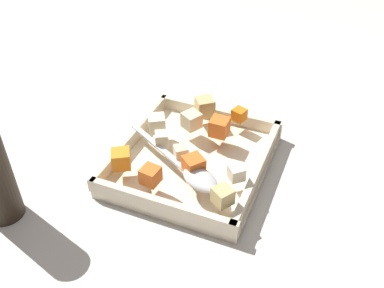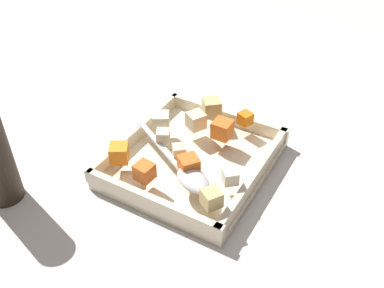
% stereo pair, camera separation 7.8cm
% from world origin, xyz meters
% --- Properties ---
extents(ground_plane, '(4.00, 4.00, 0.00)m').
position_xyz_m(ground_plane, '(0.00, 0.00, 0.00)').
color(ground_plane, beige).
extents(baking_dish, '(0.29, 0.26, 0.04)m').
position_xyz_m(baking_dish, '(0.01, 0.00, 0.01)').
color(baking_dish, beige).
rests_on(baking_dish, ground_plane).
extents(carrot_chunk_rim_edge, '(0.03, 0.03, 0.03)m').
position_xyz_m(carrot_chunk_rim_edge, '(0.07, -0.03, 0.06)').
color(carrot_chunk_rim_edge, orange).
rests_on(carrot_chunk_rim_edge, baking_dish).
extents(carrot_chunk_corner_ne, '(0.04, 0.04, 0.03)m').
position_xyz_m(carrot_chunk_corner_ne, '(-0.08, 0.10, 0.06)').
color(carrot_chunk_corner_ne, orange).
rests_on(carrot_chunk_corner_ne, baking_dish).
extents(carrot_chunk_far_right, '(0.03, 0.03, 0.02)m').
position_xyz_m(carrot_chunk_far_right, '(0.13, -0.05, 0.05)').
color(carrot_chunk_far_right, orange).
rests_on(carrot_chunk_far_right, baking_dish).
extents(carrot_chunk_mid_left, '(0.04, 0.04, 0.03)m').
position_xyz_m(carrot_chunk_mid_left, '(-0.05, -0.02, 0.06)').
color(carrot_chunk_mid_left, orange).
rests_on(carrot_chunk_mid_left, baking_dish).
extents(carrot_chunk_near_right, '(0.03, 0.03, 0.03)m').
position_xyz_m(carrot_chunk_near_right, '(-0.10, 0.03, 0.06)').
color(carrot_chunk_near_right, orange).
rests_on(carrot_chunk_near_right, baking_dish).
extents(potato_chunk_near_left, '(0.03, 0.03, 0.02)m').
position_xyz_m(potato_chunk_near_left, '(-0.02, 0.01, 0.05)').
color(potato_chunk_near_left, beige).
rests_on(potato_chunk_near_left, baking_dish).
extents(potato_chunk_back_center, '(0.04, 0.04, 0.03)m').
position_xyz_m(potato_chunk_back_center, '(0.03, 0.09, 0.06)').
color(potato_chunk_back_center, beige).
rests_on(potato_chunk_back_center, baking_dish).
extents(potato_chunk_center, '(0.05, 0.05, 0.03)m').
position_xyz_m(potato_chunk_center, '(0.12, 0.02, 0.06)').
color(potato_chunk_center, tan).
rests_on(potato_chunk_center, baking_dish).
extents(potato_chunk_mid_right, '(0.04, 0.04, 0.03)m').
position_xyz_m(potato_chunk_mid_right, '(0.07, 0.03, 0.06)').
color(potato_chunk_mid_right, beige).
rests_on(potato_chunk_mid_right, baking_dish).
extents(potato_chunk_front_center, '(0.04, 0.04, 0.03)m').
position_xyz_m(potato_chunk_front_center, '(-0.10, -0.09, 0.05)').
color(potato_chunk_front_center, tan).
rests_on(potato_chunk_front_center, baking_dish).
extents(parsnip_chunk_heap_top, '(0.03, 0.03, 0.02)m').
position_xyz_m(parsnip_chunk_heap_top, '(0.00, 0.06, 0.05)').
color(parsnip_chunk_heap_top, beige).
rests_on(parsnip_chunk_heap_top, baking_dish).
extents(parsnip_chunk_corner_se, '(0.03, 0.03, 0.02)m').
position_xyz_m(parsnip_chunk_corner_se, '(-0.04, -0.09, 0.05)').
color(parsnip_chunk_corner_se, silver).
rests_on(parsnip_chunk_corner_se, baking_dish).
extents(serving_spoon, '(0.14, 0.22, 0.02)m').
position_xyz_m(serving_spoon, '(-0.06, -0.03, 0.05)').
color(serving_spoon, silver).
rests_on(serving_spoon, baking_dish).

